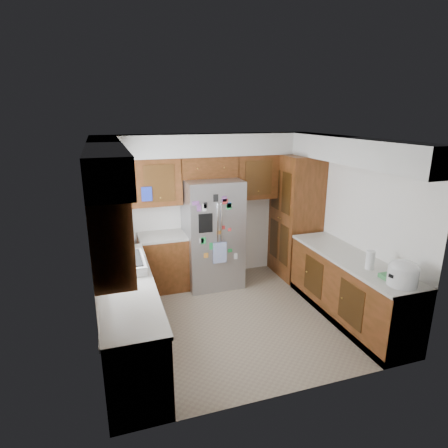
% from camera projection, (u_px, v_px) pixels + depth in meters
% --- Properties ---
extents(floor, '(3.60, 3.60, 0.00)m').
position_uv_depth(floor, '(237.00, 317.00, 5.36)').
color(floor, gray).
rests_on(floor, ground).
extents(room_shell, '(3.64, 3.24, 2.52)m').
position_uv_depth(room_shell, '(222.00, 188.00, 5.15)').
color(room_shell, white).
rests_on(room_shell, ground).
extents(left_counter_run, '(1.36, 3.20, 0.92)m').
position_uv_depth(left_counter_run, '(138.00, 304.00, 4.86)').
color(left_counter_run, '#46280D').
rests_on(left_counter_run, ground).
extents(right_counter_run, '(0.63, 2.25, 0.92)m').
position_uv_depth(right_counter_run, '(349.00, 290.00, 5.26)').
color(right_counter_run, '#46280D').
rests_on(right_counter_run, ground).
extents(pantry, '(0.60, 0.90, 2.15)m').
position_uv_depth(pantry, '(295.00, 217.00, 6.55)').
color(pantry, '#46280D').
rests_on(pantry, ground).
extents(fridge, '(0.90, 0.79, 1.80)m').
position_uv_depth(fridge, '(213.00, 233.00, 6.21)').
color(fridge, '#96969A').
rests_on(fridge, ground).
extents(bridge_cabinet, '(0.96, 0.34, 0.35)m').
position_uv_depth(bridge_cabinet, '(208.00, 167.00, 6.11)').
color(bridge_cabinet, '#46280D').
rests_on(bridge_cabinet, fridge).
extents(fridge_top_items, '(0.77, 0.27, 0.24)m').
position_uv_depth(fridge_top_items, '(205.00, 149.00, 6.02)').
color(fridge_top_items, '#1B3AA3').
rests_on(fridge_top_items, bridge_cabinet).
extents(sink_assembly, '(0.52, 0.70, 0.37)m').
position_uv_depth(sink_assembly, '(124.00, 264.00, 4.72)').
color(sink_assembly, silver).
rests_on(sink_assembly, left_counter_run).
extents(left_counter_clutter, '(0.42, 0.84, 0.38)m').
position_uv_depth(left_counter_clutter, '(123.00, 240.00, 5.40)').
color(left_counter_clutter, black).
rests_on(left_counter_clutter, left_counter_run).
extents(rice_cooker, '(0.34, 0.33, 0.30)m').
position_uv_depth(rice_cooker, '(403.00, 272.00, 4.25)').
color(rice_cooker, white).
rests_on(rice_cooker, right_counter_run).
extents(paper_towel, '(0.11, 0.11, 0.24)m').
position_uv_depth(paper_towel, '(370.00, 260.00, 4.70)').
color(paper_towel, white).
rests_on(paper_towel, right_counter_run).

